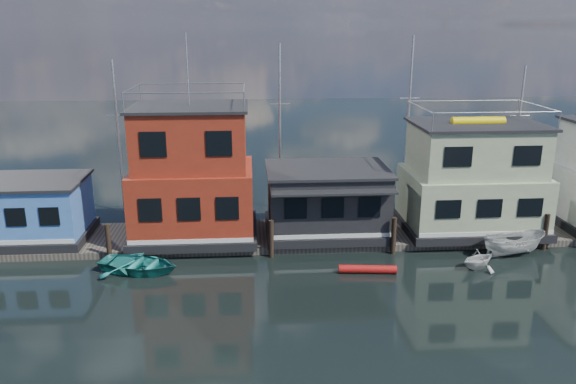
{
  "coord_description": "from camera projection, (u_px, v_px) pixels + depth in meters",
  "views": [
    {
      "loc": [
        -5.11,
        -20.29,
        12.67
      ],
      "look_at": [
        -2.86,
        12.0,
        3.0
      ],
      "focal_mm": 35.0,
      "sensor_mm": 36.0,
      "label": 1
    }
  ],
  "objects": [
    {
      "name": "ground",
      "position": [
        376.0,
        342.0,
        23.36
      ],
      "size": [
        160.0,
        160.0,
        0.0
      ],
      "primitive_type": "plane",
      "color": "black",
      "rests_on": "ground"
    },
    {
      "name": "dock",
      "position": [
        334.0,
        234.0,
        34.78
      ],
      "size": [
        48.0,
        5.0,
        0.4
      ],
      "primitive_type": "cube",
      "color": "#595147",
      "rests_on": "ground"
    },
    {
      "name": "houseboat_blue",
      "position": [
        32.0,
        210.0,
        33.0
      ],
      "size": [
        6.4,
        4.9,
        3.66
      ],
      "color": "black",
      "rests_on": "dock"
    },
    {
      "name": "houseboat_red",
      "position": [
        193.0,
        176.0,
        33.09
      ],
      "size": [
        7.4,
        5.9,
        11.86
      ],
      "color": "black",
      "rests_on": "dock"
    },
    {
      "name": "houseboat_dark",
      "position": [
        327.0,
        200.0,
        34.09
      ],
      "size": [
        7.4,
        6.1,
        4.06
      ],
      "color": "black",
      "rests_on": "dock"
    },
    {
      "name": "houseboat_green",
      "position": [
        473.0,
        180.0,
        34.38
      ],
      "size": [
        8.4,
        5.9,
        7.03
      ],
      "color": "black",
      "rests_on": "dock"
    },
    {
      "name": "pilings",
      "position": [
        336.0,
        237.0,
        31.82
      ],
      "size": [
        42.28,
        0.28,
        2.2
      ],
      "color": "#2D2116",
      "rests_on": "ground"
    },
    {
      "name": "background_masts",
      "position": [
        390.0,
        131.0,
        39.3
      ],
      "size": [
        36.4,
        0.16,
        12.0
      ],
      "color": "silver",
      "rests_on": "ground"
    },
    {
      "name": "dinghy_white",
      "position": [
        478.0,
        259.0,
        30.24
      ],
      "size": [
        2.79,
        2.65,
        1.15
      ],
      "primitive_type": "imported",
      "rotation": [
        0.0,
        0.0,
        2.03
      ],
      "color": "silver",
      "rests_on": "ground"
    },
    {
      "name": "dinghy_teal",
      "position": [
        139.0,
        264.0,
        29.85
      ],
      "size": [
        5.04,
        4.24,
        0.89
      ],
      "primitive_type": "imported",
      "rotation": [
        0.0,
        0.0,
        1.27
      ],
      "color": "teal",
      "rests_on": "ground"
    },
    {
      "name": "motorboat",
      "position": [
        514.0,
        244.0,
        31.86
      ],
      "size": [
        3.9,
        1.88,
        1.45
      ],
      "primitive_type": "imported",
      "rotation": [
        0.0,
        0.0,
        1.7
      ],
      "color": "beige",
      "rests_on": "ground"
    },
    {
      "name": "red_kayak",
      "position": [
        368.0,
        269.0,
        29.76
      ],
      "size": [
        3.08,
        0.77,
        0.45
      ],
      "primitive_type": "cylinder",
      "rotation": [
        0.0,
        1.57,
        -0.11
      ],
      "color": "#AC1412",
      "rests_on": "ground"
    }
  ]
}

